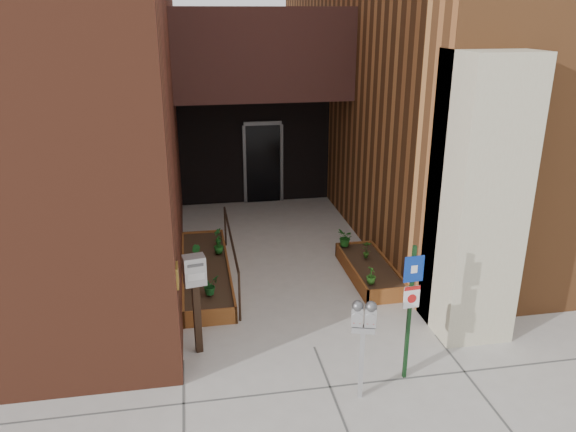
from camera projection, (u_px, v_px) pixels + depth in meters
ground at (314, 347)px, 8.69m from camera, size 80.00×80.00×0.00m
architecture at (247, 8)px, 13.33m from camera, size 20.00×14.60×10.00m
planter_left at (206, 272)px, 10.89m from camera, size 0.90×3.60×0.30m
planter_right at (370, 271)px, 10.94m from camera, size 0.80×2.20×0.30m
handrail at (231, 242)px, 10.71m from camera, size 0.04×3.34×0.90m
parking_meter at (363, 324)px, 7.20m from camera, size 0.34×0.20×1.45m
sign_post at (411, 299)px, 7.55m from camera, size 0.28×0.07×2.03m
payment_dropbox at (195, 284)px, 8.21m from camera, size 0.35×0.29×1.59m
shrub_left_a at (210, 285)px, 9.65m from camera, size 0.42×0.42×0.33m
shrub_left_b at (196, 254)px, 10.84m from camera, size 0.28×0.28×0.36m
shrub_left_c at (219, 245)px, 11.29m from camera, size 0.28×0.28×0.35m
shrub_left_d at (218, 237)px, 11.68m from camera, size 0.24×0.24×0.37m
shrub_right_a at (371, 275)px, 10.03m from camera, size 0.18×0.18×0.31m
shrub_right_b at (367, 249)px, 11.07m from camera, size 0.24×0.24×0.36m
shrub_right_c at (345, 238)px, 11.61m from camera, size 0.35×0.35×0.38m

